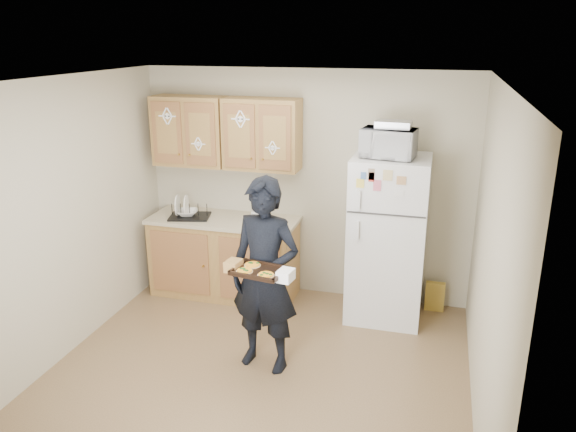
{
  "coord_description": "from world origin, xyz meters",
  "views": [
    {
      "loc": [
        1.38,
        -3.99,
        2.83
      ],
      "look_at": [
        0.17,
        0.45,
        1.34
      ],
      "focal_mm": 35.0,
      "sensor_mm": 36.0,
      "label": 1
    }
  ],
  "objects_px": {
    "person": "(265,276)",
    "microwave": "(388,143)",
    "dish_rack": "(189,210)",
    "baking_tray": "(259,272)",
    "refrigerator": "(387,239)"
  },
  "relations": [
    {
      "from": "person",
      "to": "baking_tray",
      "type": "height_order",
      "value": "person"
    },
    {
      "from": "refrigerator",
      "to": "baking_tray",
      "type": "height_order",
      "value": "refrigerator"
    },
    {
      "from": "person",
      "to": "dish_rack",
      "type": "xyz_separation_m",
      "value": [
        -1.25,
        1.21,
        0.12
      ]
    },
    {
      "from": "microwave",
      "to": "dish_rack",
      "type": "xyz_separation_m",
      "value": [
        -2.13,
        0.04,
        -0.85
      ]
    },
    {
      "from": "microwave",
      "to": "person",
      "type": "bearing_deg",
      "value": -119.95
    },
    {
      "from": "dish_rack",
      "to": "person",
      "type": "bearing_deg",
      "value": -44.06
    },
    {
      "from": "baking_tray",
      "to": "microwave",
      "type": "bearing_deg",
      "value": 69.59
    },
    {
      "from": "person",
      "to": "dish_rack",
      "type": "relative_size",
      "value": 4.0
    },
    {
      "from": "person",
      "to": "microwave",
      "type": "distance_m",
      "value": 1.76
    },
    {
      "from": "baking_tray",
      "to": "microwave",
      "type": "height_order",
      "value": "microwave"
    },
    {
      "from": "person",
      "to": "microwave",
      "type": "relative_size",
      "value": 3.42
    },
    {
      "from": "microwave",
      "to": "refrigerator",
      "type": "bearing_deg",
      "value": 58.16
    },
    {
      "from": "dish_rack",
      "to": "refrigerator",
      "type": "bearing_deg",
      "value": 0.38
    },
    {
      "from": "baking_tray",
      "to": "dish_rack",
      "type": "bearing_deg",
      "value": 139.76
    },
    {
      "from": "person",
      "to": "baking_tray",
      "type": "relative_size",
      "value": 4.27
    }
  ]
}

